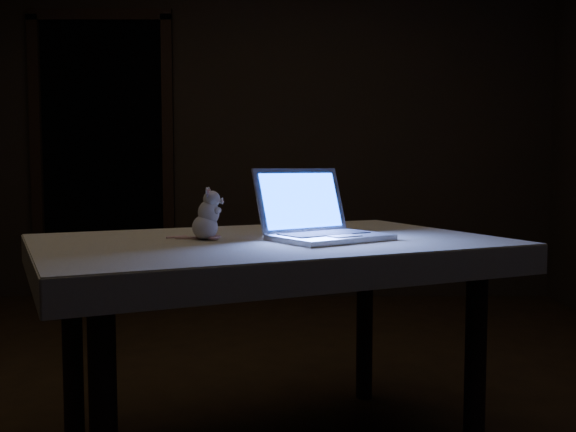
# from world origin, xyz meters

# --- Properties ---
(floor) EXTENTS (5.00, 5.00, 0.00)m
(floor) POSITION_xyz_m (0.00, 0.00, 0.00)
(floor) COLOR black
(floor) RESTS_ON ground
(back_wall) EXTENTS (4.50, 0.04, 2.60)m
(back_wall) POSITION_xyz_m (0.00, 2.50, 1.30)
(back_wall) COLOR black
(back_wall) RESTS_ON ground
(doorway) EXTENTS (1.06, 0.36, 2.13)m
(doorway) POSITION_xyz_m (-1.10, 2.50, 1.06)
(doorway) COLOR black
(doorway) RESTS_ON back_wall
(table) EXTENTS (1.62, 1.37, 0.74)m
(table) POSITION_xyz_m (0.21, -0.20, 0.37)
(table) COLOR black
(table) RESTS_ON floor
(tablecloth) EXTENTS (1.75, 1.68, 0.09)m
(tablecloth) POSITION_xyz_m (0.16, -0.24, 0.70)
(tablecloth) COLOR beige
(tablecloth) RESTS_ON table
(laptop) EXTENTS (0.47, 0.46, 0.24)m
(laptop) POSITION_xyz_m (0.42, -0.24, 0.86)
(laptop) COLOR silver
(laptop) RESTS_ON tablecloth
(plush_mouse) EXTENTS (0.17, 0.17, 0.17)m
(plush_mouse) POSITION_xyz_m (0.01, -0.23, 0.83)
(plush_mouse) COLOR silver
(plush_mouse) RESTS_ON tablecloth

